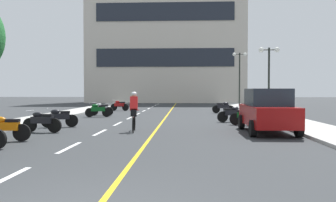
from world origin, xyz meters
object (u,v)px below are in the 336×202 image
(motorcycle_5, at_px, (247,116))
(motorcycle_6, at_px, (232,114))
(street_lamp_far, at_px, (240,67))
(motorcycle_3, at_px, (42,121))
(motorcycle_4, at_px, (59,117))
(motorcycle_7, at_px, (98,110))
(motorcycle_10, at_px, (119,105))
(street_lamp_mid, at_px, (269,64))
(motorcycle_2, at_px, (5,128))
(cyclist_rider, at_px, (134,111))
(motorcycle_8, at_px, (101,109))
(parked_car_near, at_px, (267,111))
(motorcycle_9, at_px, (223,107))

(motorcycle_5, distance_m, motorcycle_6, 1.93)
(street_lamp_far, height_order, motorcycle_3, street_lamp_far)
(motorcycle_4, xyz_separation_m, motorcycle_7, (0.20, 6.72, 0.00))
(motorcycle_10, bearing_deg, street_lamp_mid, -24.35)
(motorcycle_4, xyz_separation_m, motorcycle_5, (9.02, 1.42, 0.00))
(motorcycle_2, xyz_separation_m, motorcycle_4, (0.21, 4.79, 0.00))
(street_lamp_far, relative_size, motorcycle_2, 3.23)
(motorcycle_6, distance_m, cyclist_rider, 6.82)
(street_lamp_far, height_order, motorcycle_6, street_lamp_far)
(motorcycle_3, relative_size, cyclist_rider, 0.96)
(street_lamp_mid, bearing_deg, motorcycle_5, -110.18)
(motorcycle_2, bearing_deg, street_lamp_far, 65.42)
(street_lamp_far, bearing_deg, motorcycle_8, -132.09)
(parked_car_near, bearing_deg, cyclist_rider, 177.76)
(motorcycle_7, relative_size, motorcycle_9, 0.99)
(street_lamp_far, relative_size, motorcycle_5, 3.35)
(motorcycle_7, bearing_deg, motorcycle_2, -92.06)
(motorcycle_7, height_order, cyclist_rider, cyclist_rider)
(motorcycle_7, xyz_separation_m, cyclist_rider, (3.57, -8.30, 0.41))
(motorcycle_3, bearing_deg, cyclist_rider, 8.04)
(motorcycle_4, bearing_deg, parked_car_near, -10.91)
(motorcycle_5, height_order, motorcycle_10, same)
(motorcycle_4, bearing_deg, motorcycle_10, 88.93)
(street_lamp_mid, bearing_deg, motorcycle_2, -131.10)
(motorcycle_9, bearing_deg, motorcycle_10, 161.19)
(parked_car_near, bearing_deg, motorcycle_6, 98.98)
(motorcycle_3, relative_size, motorcycle_8, 1.00)
(motorcycle_9, height_order, cyclist_rider, cyclist_rider)
(motorcycle_8, bearing_deg, cyclist_rider, -69.30)
(motorcycle_3, distance_m, motorcycle_6, 10.10)
(motorcycle_9, bearing_deg, street_lamp_far, 74.61)
(cyclist_rider, bearing_deg, street_lamp_far, 70.98)
(motorcycle_2, height_order, motorcycle_8, same)
(parked_car_near, bearing_deg, motorcycle_5, 95.56)
(street_lamp_far, xyz_separation_m, motorcycle_4, (-11.48, -20.77, -3.63))
(motorcycle_2, bearing_deg, motorcycle_6, 42.71)
(motorcycle_6, distance_m, motorcycle_9, 8.00)
(motorcycle_6, xyz_separation_m, motorcycle_8, (-8.44, 4.88, 0.00))
(motorcycle_3, relative_size, motorcycle_6, 1.03)
(street_lamp_mid, bearing_deg, motorcycle_3, -136.77)
(motorcycle_8, bearing_deg, motorcycle_7, -85.46)
(cyclist_rider, bearing_deg, motorcycle_5, 29.73)
(motorcycle_3, bearing_deg, street_lamp_far, 63.35)
(motorcycle_2, height_order, motorcycle_6, same)
(motorcycle_6, bearing_deg, motorcycle_8, 149.98)
(motorcycle_8, xyz_separation_m, motorcycle_10, (0.18, 6.05, 0.00))
(street_lamp_mid, height_order, motorcycle_6, street_lamp_mid)
(motorcycle_9, xyz_separation_m, motorcycle_10, (-8.60, 2.93, 0.00))
(motorcycle_8, bearing_deg, motorcycle_4, -90.64)
(street_lamp_mid, bearing_deg, motorcycle_6, -119.84)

